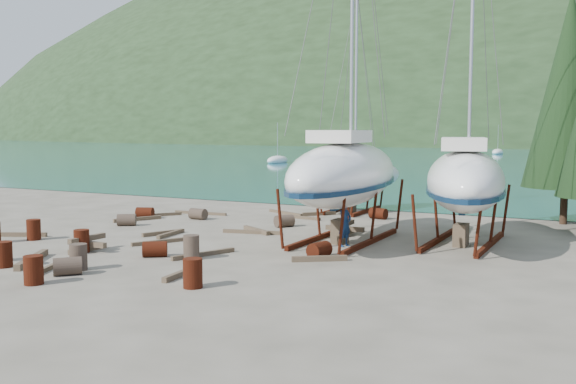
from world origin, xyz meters
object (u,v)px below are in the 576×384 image
at_px(large_sailboat_far, 465,179).
at_px(small_sailboat_shore, 353,176).
at_px(worker, 345,224).
at_px(large_sailboat_near, 345,173).

relative_size(large_sailboat_far, small_sailboat_shore, 1.31).
distance_m(large_sailboat_far, worker, 5.23).
bearing_deg(small_sailboat_shore, large_sailboat_far, -23.38).
bearing_deg(large_sailboat_near, small_sailboat_shore, 103.40).
relative_size(large_sailboat_far, worker, 8.89).
bearing_deg(large_sailboat_near, large_sailboat_far, 12.79).
xyz_separation_m(small_sailboat_shore, worker, (3.79, -10.33, -1.14)).
xyz_separation_m(large_sailboat_near, large_sailboat_far, (4.58, 1.60, -0.19)).
distance_m(large_sailboat_near, small_sailboat_shore, 9.89).
relative_size(large_sailboat_near, worker, 9.67).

